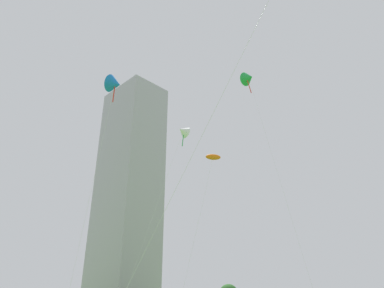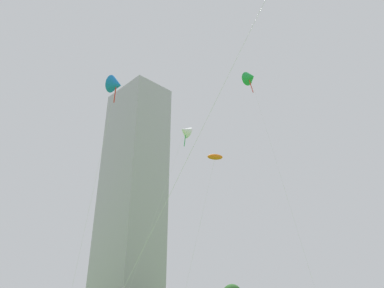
{
  "view_description": "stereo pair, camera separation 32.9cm",
  "coord_description": "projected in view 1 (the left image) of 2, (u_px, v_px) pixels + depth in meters",
  "views": [
    {
      "loc": [
        -15.16,
        -11.15,
        1.94
      ],
      "look_at": [
        -1.85,
        8.26,
        12.94
      ],
      "focal_mm": 33.23,
      "sensor_mm": 36.0,
      "label": 1
    },
    {
      "loc": [
        -14.88,
        -11.33,
        1.94
      ],
      "look_at": [
        -1.85,
        8.26,
        12.94
      ],
      "focal_mm": 33.23,
      "sensor_mm": 36.0,
      "label": 2
    }
  ],
  "objects": [
    {
      "name": "kite_flying_1",
      "position": [
        249.0,
        78.0,
        49.16
      ],
      "size": [
        2.03,
        8.4,
        32.17
      ],
      "color": "silver",
      "rests_on": "ground"
    },
    {
      "name": "distant_highrise_0",
      "position": [
        128.0,
        190.0,
        141.47
      ],
      "size": [
        21.82,
        26.82,
        90.53
      ],
      "primitive_type": "cube",
      "rotation": [
        0.0,
        0.0,
        0.19
      ],
      "color": "#A8A8AD",
      "rests_on": "ground"
    },
    {
      "name": "kite_flying_5",
      "position": [
        213.0,
        157.0,
        43.45
      ],
      "size": [
        3.74,
        4.65,
        19.42
      ],
      "color": "silver",
      "rests_on": "ground"
    },
    {
      "name": "kite_flying_2",
      "position": [
        115.0,
        84.0,
        35.83
      ],
      "size": [
        2.54,
        9.54,
        23.66
      ],
      "color": "silver",
      "rests_on": "ground"
    },
    {
      "name": "kite_flying_4",
      "position": [
        183.0,
        131.0,
        48.28
      ],
      "size": [
        9.11,
        1.77,
        24.93
      ],
      "color": "silver",
      "rests_on": "ground"
    }
  ]
}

